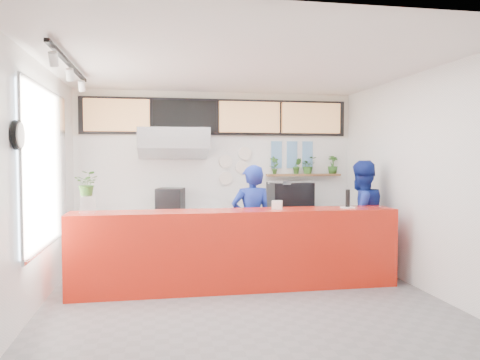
# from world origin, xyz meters

# --- Properties ---
(floor) EXTENTS (5.00, 5.00, 0.00)m
(floor) POSITION_xyz_m (0.00, 0.00, 0.00)
(floor) COLOR slate
(floor) RESTS_ON ground
(ceiling) EXTENTS (5.00, 5.00, 0.00)m
(ceiling) POSITION_xyz_m (0.00, 0.00, 3.00)
(ceiling) COLOR silver
(wall_back) EXTENTS (5.00, 0.00, 5.00)m
(wall_back) POSITION_xyz_m (0.00, 2.50, 1.50)
(wall_back) COLOR white
(wall_back) RESTS_ON ground
(wall_left) EXTENTS (0.00, 5.00, 5.00)m
(wall_left) POSITION_xyz_m (-2.50, 0.00, 1.50)
(wall_left) COLOR white
(wall_left) RESTS_ON ground
(wall_right) EXTENTS (0.00, 5.00, 5.00)m
(wall_right) POSITION_xyz_m (2.50, 0.00, 1.50)
(wall_right) COLOR white
(wall_right) RESTS_ON ground
(service_counter) EXTENTS (4.50, 0.60, 1.10)m
(service_counter) POSITION_xyz_m (0.00, 0.40, 0.55)
(service_counter) COLOR red
(service_counter) RESTS_ON ground
(cream_band) EXTENTS (5.00, 0.02, 0.80)m
(cream_band) POSITION_xyz_m (0.00, 2.49, 2.60)
(cream_band) COLOR beige
(cream_band) RESTS_ON wall_back
(prep_bench) EXTENTS (1.80, 0.60, 0.90)m
(prep_bench) POSITION_xyz_m (-0.80, 2.20, 0.45)
(prep_bench) COLOR #B2B5BA
(prep_bench) RESTS_ON ground
(panini_oven) EXTENTS (0.53, 0.53, 0.39)m
(panini_oven) POSITION_xyz_m (-0.86, 2.20, 1.10)
(panini_oven) COLOR black
(panini_oven) RESTS_ON prep_bench
(extraction_hood) EXTENTS (1.20, 0.70, 0.35)m
(extraction_hood) POSITION_xyz_m (-0.80, 2.15, 2.15)
(extraction_hood) COLOR #B2B5BA
(extraction_hood) RESTS_ON ceiling
(hood_lip) EXTENTS (1.20, 0.69, 0.31)m
(hood_lip) POSITION_xyz_m (-0.80, 2.15, 1.95)
(hood_lip) COLOR #B2B5BA
(hood_lip) RESTS_ON ceiling
(right_bench) EXTENTS (1.80, 0.60, 0.90)m
(right_bench) POSITION_xyz_m (1.50, 2.20, 0.45)
(right_bench) COLOR #B2B5BA
(right_bench) RESTS_ON ground
(espresso_machine) EXTENTS (0.77, 0.57, 0.48)m
(espresso_machine) POSITION_xyz_m (1.28, 2.20, 1.14)
(espresso_machine) COLOR black
(espresso_machine) RESTS_ON right_bench
(espresso_tray) EXTENTS (0.78, 0.67, 0.06)m
(espresso_tray) POSITION_xyz_m (1.28, 2.20, 1.38)
(espresso_tray) COLOR #A1A4A8
(espresso_tray) RESTS_ON espresso_machine
(herb_shelf) EXTENTS (1.40, 0.18, 0.04)m
(herb_shelf) POSITION_xyz_m (1.60, 2.40, 1.50)
(herb_shelf) COLOR brown
(herb_shelf) RESTS_ON wall_back
(menu_board_far_left) EXTENTS (1.10, 0.10, 0.55)m
(menu_board_far_left) POSITION_xyz_m (-1.75, 2.38, 2.55)
(menu_board_far_left) COLOR tan
(menu_board_far_left) RESTS_ON wall_back
(menu_board_mid_left) EXTENTS (1.10, 0.10, 0.55)m
(menu_board_mid_left) POSITION_xyz_m (-0.59, 2.38, 2.55)
(menu_board_mid_left) COLOR black
(menu_board_mid_left) RESTS_ON wall_back
(menu_board_mid_right) EXTENTS (1.10, 0.10, 0.55)m
(menu_board_mid_right) POSITION_xyz_m (0.57, 2.38, 2.55)
(menu_board_mid_right) COLOR tan
(menu_board_mid_right) RESTS_ON wall_back
(menu_board_far_right) EXTENTS (1.10, 0.10, 0.55)m
(menu_board_far_right) POSITION_xyz_m (1.73, 2.38, 2.55)
(menu_board_far_right) COLOR tan
(menu_board_far_right) RESTS_ON wall_back
(soffit) EXTENTS (4.80, 0.04, 0.65)m
(soffit) POSITION_xyz_m (0.00, 2.46, 2.55)
(soffit) COLOR black
(soffit) RESTS_ON wall_back
(window_pane) EXTENTS (0.04, 2.20, 1.90)m
(window_pane) POSITION_xyz_m (-2.47, 0.30, 1.70)
(window_pane) COLOR silver
(window_pane) RESTS_ON wall_left
(window_frame) EXTENTS (0.03, 2.30, 2.00)m
(window_frame) POSITION_xyz_m (-2.45, 0.30, 1.70)
(window_frame) COLOR #B2B5BA
(window_frame) RESTS_ON wall_left
(wall_clock_rim) EXTENTS (0.05, 0.30, 0.30)m
(wall_clock_rim) POSITION_xyz_m (-2.46, -0.90, 2.05)
(wall_clock_rim) COLOR black
(wall_clock_rim) RESTS_ON wall_left
(wall_clock_face) EXTENTS (0.02, 0.26, 0.26)m
(wall_clock_face) POSITION_xyz_m (-2.43, -0.90, 2.05)
(wall_clock_face) COLOR white
(wall_clock_face) RESTS_ON wall_left
(track_rail) EXTENTS (0.05, 2.40, 0.04)m
(track_rail) POSITION_xyz_m (-2.10, 0.00, 2.94)
(track_rail) COLOR black
(track_rail) RESTS_ON ceiling
(dec_plate_a) EXTENTS (0.24, 0.03, 0.24)m
(dec_plate_a) POSITION_xyz_m (0.15, 2.47, 1.75)
(dec_plate_a) COLOR silver
(dec_plate_a) RESTS_ON wall_back
(dec_plate_b) EXTENTS (0.24, 0.03, 0.24)m
(dec_plate_b) POSITION_xyz_m (0.45, 2.47, 1.65)
(dec_plate_b) COLOR silver
(dec_plate_b) RESTS_ON wall_back
(dec_plate_c) EXTENTS (0.24, 0.03, 0.24)m
(dec_plate_c) POSITION_xyz_m (0.15, 2.47, 1.45)
(dec_plate_c) COLOR silver
(dec_plate_c) RESTS_ON wall_back
(dec_plate_d) EXTENTS (0.24, 0.03, 0.24)m
(dec_plate_d) POSITION_xyz_m (0.50, 2.47, 1.90)
(dec_plate_d) COLOR silver
(dec_plate_d) RESTS_ON wall_back
(photo_frame_a) EXTENTS (0.20, 0.02, 0.25)m
(photo_frame_a) POSITION_xyz_m (1.10, 2.48, 2.00)
(photo_frame_a) COLOR #598CBF
(photo_frame_a) RESTS_ON wall_back
(photo_frame_b) EXTENTS (0.20, 0.02, 0.25)m
(photo_frame_b) POSITION_xyz_m (1.40, 2.48, 2.00)
(photo_frame_b) COLOR #598CBF
(photo_frame_b) RESTS_ON wall_back
(photo_frame_c) EXTENTS (0.20, 0.02, 0.25)m
(photo_frame_c) POSITION_xyz_m (1.70, 2.48, 2.00)
(photo_frame_c) COLOR #598CBF
(photo_frame_c) RESTS_ON wall_back
(photo_frame_d) EXTENTS (0.20, 0.02, 0.25)m
(photo_frame_d) POSITION_xyz_m (1.10, 2.48, 1.75)
(photo_frame_d) COLOR #598CBF
(photo_frame_d) RESTS_ON wall_back
(photo_frame_e) EXTENTS (0.20, 0.02, 0.25)m
(photo_frame_e) POSITION_xyz_m (1.40, 2.48, 1.75)
(photo_frame_e) COLOR #598CBF
(photo_frame_e) RESTS_ON wall_back
(photo_frame_f) EXTENTS (0.20, 0.02, 0.25)m
(photo_frame_f) POSITION_xyz_m (1.70, 2.48, 1.75)
(photo_frame_f) COLOR #598CBF
(photo_frame_f) RESTS_ON wall_back
(staff_center) EXTENTS (0.65, 0.45, 1.71)m
(staff_center) POSITION_xyz_m (0.33, 0.96, 0.86)
(staff_center) COLOR navy
(staff_center) RESTS_ON ground
(staff_right) EXTENTS (1.02, 0.88, 1.78)m
(staff_right) POSITION_xyz_m (2.08, 0.95, 0.89)
(staff_right) COLOR navy
(staff_right) RESTS_ON ground
(herb_a) EXTENTS (0.19, 0.15, 0.33)m
(herb_a) POSITION_xyz_m (1.04, 2.40, 1.68)
(herb_a) COLOR #2D5C20
(herb_a) RESTS_ON herb_shelf
(herb_b) EXTENTS (0.18, 0.16, 0.29)m
(herb_b) POSITION_xyz_m (1.48, 2.40, 1.67)
(herb_b) COLOR #2D5C20
(herb_b) RESTS_ON herb_shelf
(herb_c) EXTENTS (0.34, 0.31, 0.32)m
(herb_c) POSITION_xyz_m (1.69, 2.40, 1.68)
(herb_c) COLOR #2D5C20
(herb_c) RESTS_ON herb_shelf
(herb_d) EXTENTS (0.19, 0.17, 0.34)m
(herb_d) POSITION_xyz_m (2.17, 2.40, 1.69)
(herb_d) COLOR #2D5C20
(herb_d) RESTS_ON herb_shelf
(glass_vase) EXTENTS (0.24, 0.24, 0.25)m
(glass_vase) POSITION_xyz_m (-1.97, 0.38, 1.22)
(glass_vase) COLOR silver
(glass_vase) RESTS_ON service_counter
(basil_vase) EXTENTS (0.34, 0.31, 0.33)m
(basil_vase) POSITION_xyz_m (-1.97, 0.38, 1.49)
(basil_vase) COLOR #2D5C20
(basil_vase) RESTS_ON glass_vase
(napkin_holder) EXTENTS (0.16, 0.13, 0.12)m
(napkin_holder) POSITION_xyz_m (0.57, 0.38, 1.16)
(napkin_holder) COLOR silver
(napkin_holder) RESTS_ON service_counter
(white_plate) EXTENTS (0.27, 0.27, 0.02)m
(white_plate) POSITION_xyz_m (1.62, 0.38, 1.11)
(white_plate) COLOR silver
(white_plate) RESTS_ON service_counter
(pepper_mill) EXTENTS (0.08, 0.08, 0.25)m
(pepper_mill) POSITION_xyz_m (1.62, 0.38, 1.24)
(pepper_mill) COLOR black
(pepper_mill) RESTS_ON white_plate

